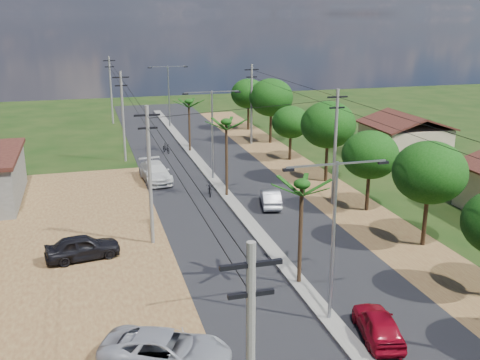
{
  "coord_description": "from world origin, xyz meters",
  "views": [
    {
      "loc": [
        -10.66,
        -22.05,
        14.3
      ],
      "look_at": [
        -0.38,
        14.64,
        3.0
      ],
      "focal_mm": 42.0,
      "sensor_mm": 36.0,
      "label": 1
    }
  ],
  "objects_px": {
    "car_red_near": "(378,325)",
    "car_parked_dark": "(83,248)",
    "car_white_far": "(155,173)",
    "car_silver_mid": "(271,198)",
    "car_parked_silver": "(166,352)"
  },
  "relations": [
    {
      "from": "car_silver_mid",
      "to": "car_parked_dark",
      "type": "relative_size",
      "value": 0.89
    },
    {
      "from": "car_red_near",
      "to": "car_parked_dark",
      "type": "relative_size",
      "value": 0.92
    },
    {
      "from": "car_white_far",
      "to": "car_red_near",
      "type": "bearing_deg",
      "value": -81.27
    },
    {
      "from": "car_white_far",
      "to": "car_parked_silver",
      "type": "relative_size",
      "value": 1.01
    },
    {
      "from": "car_parked_silver",
      "to": "car_white_far",
      "type": "bearing_deg",
      "value": 18.98
    },
    {
      "from": "car_red_near",
      "to": "car_parked_silver",
      "type": "xyz_separation_m",
      "value": [
        -9.62,
        0.41,
        0.07
      ]
    },
    {
      "from": "car_silver_mid",
      "to": "car_parked_dark",
      "type": "height_order",
      "value": "car_parked_dark"
    },
    {
      "from": "car_white_far",
      "to": "car_silver_mid",
      "type": "bearing_deg",
      "value": -54.39
    },
    {
      "from": "car_red_near",
      "to": "car_parked_silver",
      "type": "bearing_deg",
      "value": 9.95
    },
    {
      "from": "car_silver_mid",
      "to": "car_parked_dark",
      "type": "distance_m",
      "value": 15.36
    },
    {
      "from": "car_red_near",
      "to": "car_white_far",
      "type": "relative_size",
      "value": 0.73
    },
    {
      "from": "car_white_far",
      "to": "car_parked_silver",
      "type": "distance_m",
      "value": 27.75
    },
    {
      "from": "car_parked_silver",
      "to": "car_silver_mid",
      "type": "bearing_deg",
      "value": -4.99
    },
    {
      "from": "car_white_far",
      "to": "car_parked_dark",
      "type": "xyz_separation_m",
      "value": [
        -6.38,
        -15.34,
        -0.05
      ]
    },
    {
      "from": "car_parked_dark",
      "to": "car_silver_mid",
      "type": "bearing_deg",
      "value": -75.45
    }
  ]
}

